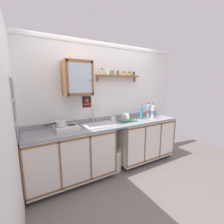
# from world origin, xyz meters

# --- Properties ---
(floor) EXTENTS (5.96, 5.96, 0.00)m
(floor) POSITION_xyz_m (0.00, 0.00, 0.00)
(floor) COLOR slate
(floor) RESTS_ON ground
(back_wall) EXTENTS (3.56, 0.07, 2.42)m
(back_wall) POSITION_xyz_m (0.00, 0.62, 1.22)
(back_wall) COLOR white
(back_wall) RESTS_ON ground
(side_wall_left) EXTENTS (0.05, 3.40, 2.42)m
(side_wall_left) POSITION_xyz_m (-1.50, -0.30, 1.21)
(side_wall_left) COLOR white
(side_wall_left) RESTS_ON ground
(lower_cabinet_run) EXTENTS (1.42, 0.58, 0.89)m
(lower_cabinet_run) POSITION_xyz_m (-0.76, 0.31, 0.45)
(lower_cabinet_run) COLOR black
(lower_cabinet_run) RESTS_ON ground
(lower_cabinet_run_right) EXTENTS (1.30, 0.58, 0.89)m
(lower_cabinet_run_right) POSITION_xyz_m (0.82, 0.31, 0.45)
(lower_cabinet_run_right) COLOR black
(lower_cabinet_run_right) RESTS_ON ground
(countertop) EXTENTS (2.92, 0.60, 0.03)m
(countertop) POSITION_xyz_m (0.00, 0.31, 0.91)
(countertop) COLOR gray
(countertop) RESTS_ON lower_cabinet_run
(backsplash) EXTENTS (2.92, 0.02, 0.08)m
(backsplash) POSITION_xyz_m (0.00, 0.59, 0.96)
(backsplash) COLOR gray
(backsplash) RESTS_ON countertop
(sink) EXTENTS (0.60, 0.46, 0.46)m
(sink) POSITION_xyz_m (-0.23, 0.35, 0.91)
(sink) COLOR silver
(sink) RESTS_ON countertop
(hot_plate_stove) EXTENTS (0.36, 0.33, 0.07)m
(hot_plate_stove) POSITION_xyz_m (-0.81, 0.33, 0.96)
(hot_plate_stove) COLOR silver
(hot_plate_stove) RESTS_ON countertop
(saucepan) EXTENTS (0.34, 0.22, 0.08)m
(saucepan) POSITION_xyz_m (-0.90, 0.35, 1.04)
(saucepan) COLOR silver
(saucepan) RESTS_ON hot_plate_stove
(bottle_water_blue_0) EXTENTS (0.08, 0.08, 0.33)m
(bottle_water_blue_0) POSITION_xyz_m (0.99, 0.38, 1.07)
(bottle_water_blue_0) COLOR #8CB7E0
(bottle_water_blue_0) RESTS_ON countertop
(bottle_detergent_teal_1) EXTENTS (0.07, 0.07, 0.30)m
(bottle_detergent_teal_1) POSITION_xyz_m (0.76, 0.33, 1.06)
(bottle_detergent_teal_1) COLOR teal
(bottle_detergent_teal_1) RESTS_ON countertop
(bottle_opaque_white_2) EXTENTS (0.06, 0.06, 0.32)m
(bottle_opaque_white_2) POSITION_xyz_m (1.01, 0.26, 1.07)
(bottle_opaque_white_2) COLOR white
(bottle_opaque_white_2) RESTS_ON countertop
(dish_rack) EXTENTS (0.33, 0.22, 0.17)m
(dish_rack) POSITION_xyz_m (0.36, 0.31, 0.96)
(dish_rack) COLOR #26664C
(dish_rack) RESTS_ON countertop
(mug) EXTENTS (0.08, 0.12, 0.11)m
(mug) POSITION_xyz_m (0.09, 0.37, 0.98)
(mug) COLOR white
(mug) RESTS_ON countertop
(wall_cabinet) EXTENTS (0.46, 0.33, 0.57)m
(wall_cabinet) POSITION_xyz_m (-0.56, 0.44, 1.74)
(wall_cabinet) COLOR brown
(spice_shelf) EXTENTS (0.94, 0.14, 0.23)m
(spice_shelf) POSITION_xyz_m (0.31, 0.53, 1.82)
(spice_shelf) COLOR brown
(warning_sign) EXTENTS (0.17, 0.01, 0.21)m
(warning_sign) POSITION_xyz_m (-0.35, 0.59, 1.32)
(warning_sign) COLOR black
(window) EXTENTS (0.03, 0.63, 0.80)m
(window) POSITION_xyz_m (-1.47, 0.06, 1.34)
(window) COLOR #262D38
(trash_bin) EXTENTS (0.26, 0.26, 0.41)m
(trash_bin) POSITION_xyz_m (0.06, 0.24, 0.21)
(trash_bin) COLOR silver
(trash_bin) RESTS_ON ground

